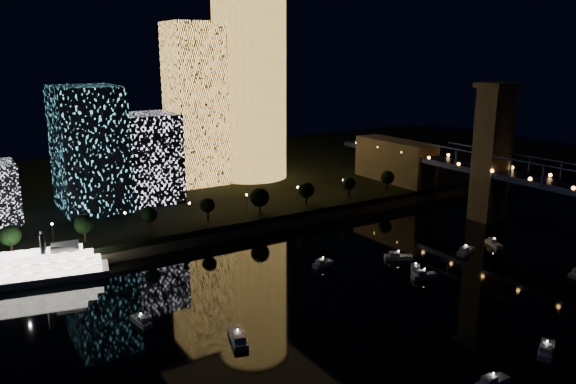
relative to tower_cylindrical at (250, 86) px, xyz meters
name	(u,v)px	position (x,y,z in m)	size (l,w,h in m)	color
ground	(478,313)	(-15.61, -141.28, -45.72)	(520.00, 520.00, 0.00)	black
far_bank	(203,178)	(-15.61, 18.72, -43.22)	(420.00, 160.00, 5.00)	black
seawall	(292,221)	(-15.61, -59.28, -44.22)	(420.00, 6.00, 3.00)	#6B5E4C
tower_cylindrical	(250,86)	(0.00, 0.00, 0.00)	(34.00, 34.00, 81.20)	#FFBD51
tower_rectangular	(195,105)	(-25.48, 1.42, -7.05)	(21.16, 21.16, 67.34)	#FFBD51
midrise_blocks	(72,163)	(-80.57, -17.91, -23.15)	(96.23, 36.59, 43.99)	silver
riverboat	(15,271)	(-106.37, -63.78, -42.14)	(47.29, 18.31, 13.97)	silver
motorboats	(439,296)	(-17.72, -130.89, -44.91)	(119.52, 71.52, 2.78)	silver
esplanade_trees	(191,208)	(-51.61, -53.28, -35.26)	(166.30, 6.98, 8.99)	black
street_lamps	(190,207)	(-49.61, -47.28, -36.70)	(132.70, 0.70, 5.65)	black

